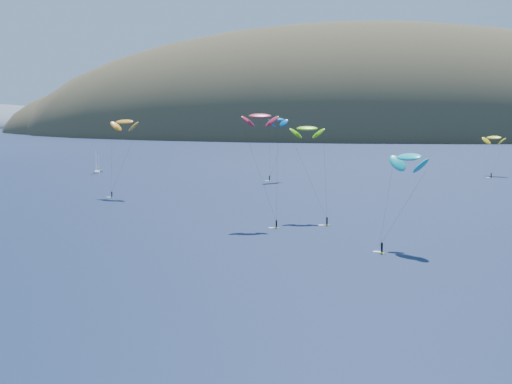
{
  "coord_description": "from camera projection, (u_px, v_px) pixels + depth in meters",
  "views": [
    {
      "loc": [
        25.73,
        -49.83,
        25.32
      ],
      "look_at": [
        5.86,
        80.0,
        9.0
      ],
      "focal_mm": 50.0,
      "sensor_mm": 36.0,
      "label": 1
    }
  ],
  "objects": [
    {
      "name": "kitesurfer_3",
      "position": [
        307.0,
        129.0,
        157.27
      ],
      "size": [
        9.6,
        12.46,
        21.9
      ],
      "rotation": [
        0.0,
        0.0,
        0.09
      ],
      "color": "#BCC716",
      "rests_on": "ground"
    },
    {
      "name": "kitesurfer_4",
      "position": [
        278.0,
        119.0,
        235.58
      ],
      "size": [
        7.98,
        8.75,
        22.45
      ],
      "rotation": [
        0.0,
        0.0,
        0.91
      ],
      "color": "#BCC716",
      "rests_on": "ground"
    },
    {
      "name": "kitesurfer_11",
      "position": [
        494.0,
        138.0,
        253.49
      ],
      "size": [
        9.03,
        16.58,
        15.67
      ],
      "rotation": [
        0.0,
        0.0,
        -0.66
      ],
      "color": "#BCC716",
      "rests_on": "ground"
    },
    {
      "name": "kitesurfer_5",
      "position": [
        409.0,
        157.0,
        125.22
      ],
      "size": [
        9.49,
        12.2,
        18.45
      ],
      "rotation": [
        0.0,
        0.0,
        -0.91
      ],
      "color": "#BCC716",
      "rests_on": "ground"
    },
    {
      "name": "island",
      "position": [
        381.0,
        147.0,
        602.91
      ],
      "size": [
        730.0,
        300.0,
        210.0
      ],
      "color": "#3D3526",
      "rests_on": "ground"
    },
    {
      "name": "kitesurfer_1",
      "position": [
        125.0,
        122.0,
        195.71
      ],
      "size": [
        9.15,
        8.86,
        22.72
      ],
      "rotation": [
        0.0,
        0.0,
        -0.29
      ],
      "color": "#BCC716",
      "rests_on": "ground"
    },
    {
      "name": "kitesurfer_9",
      "position": [
        260.0,
        116.0,
        148.72
      ],
      "size": [
        8.82,
        7.98,
        24.81
      ],
      "rotation": [
        0.0,
        0.0,
        0.24
      ],
      "color": "#BCC716",
      "rests_on": "ground"
    },
    {
      "name": "sailboat",
      "position": [
        97.0,
        171.0,
        261.82
      ],
      "size": [
        8.02,
        7.02,
        9.61
      ],
      "rotation": [
        0.0,
        0.0,
        0.27
      ],
      "color": "white",
      "rests_on": "ground"
    }
  ]
}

